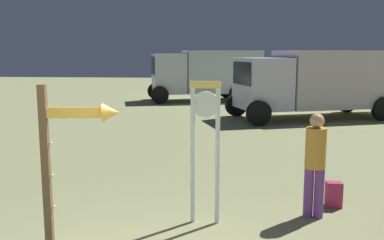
# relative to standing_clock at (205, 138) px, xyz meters

# --- Properties ---
(standing_clock) EXTENTS (0.46, 0.11, 2.18)m
(standing_clock) POSITION_rel_standing_clock_xyz_m (0.00, 0.00, 0.00)
(standing_clock) COLOR white
(standing_clock) RESTS_ON ground_plane
(arrow_sign) EXTENTS (1.05, 0.30, 2.19)m
(arrow_sign) POSITION_rel_standing_clock_xyz_m (-1.70, -0.95, 0.11)
(arrow_sign) COLOR brown
(arrow_sign) RESTS_ON ground_plane
(person_near_clock) EXTENTS (0.32, 0.32, 1.66)m
(person_near_clock) POSITION_rel_standing_clock_xyz_m (1.70, 0.37, -0.40)
(person_near_clock) COLOR #723B93
(person_near_clock) RESTS_ON ground_plane
(backpack) EXTENTS (0.26, 0.23, 0.43)m
(backpack) POSITION_rel_standing_clock_xyz_m (2.13, 0.87, -1.12)
(backpack) COLOR #B22F54
(backpack) RESTS_ON ground_plane
(box_truck_near) EXTENTS (7.44, 4.65, 2.67)m
(box_truck_near) POSITION_rel_standing_clock_xyz_m (4.09, 11.18, 0.18)
(box_truck_near) COLOR silver
(box_truck_near) RESTS_ON ground_plane
(box_truck_far) EXTENTS (6.40, 3.90, 2.70)m
(box_truck_far) POSITION_rel_standing_clock_xyz_m (-0.91, 16.99, 0.19)
(box_truck_far) COLOR silver
(box_truck_far) RESTS_ON ground_plane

